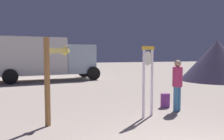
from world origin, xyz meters
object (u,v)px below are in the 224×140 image
at_px(backpack, 165,101).
at_px(person_near_clock, 177,83).
at_px(standing_clock, 148,73).
at_px(dome_tent, 217,61).
at_px(box_truck_near, 39,57).
at_px(arrow_sign, 56,67).

bearing_deg(backpack, person_near_clock, -79.29).
relative_size(standing_clock, dome_tent, 0.43).
bearing_deg(dome_tent, box_truck_near, 164.28).
bearing_deg(standing_clock, arrow_sign, 177.45).
bearing_deg(arrow_sign, person_near_clock, 3.63).
xyz_separation_m(arrow_sign, box_truck_near, (-0.58, 9.98, 0.08)).
bearing_deg(box_truck_near, backpack, -65.13).
bearing_deg(arrow_sign, box_truck_near, 93.32).
height_order(arrow_sign, box_truck_near, box_truck_near).
height_order(arrow_sign, backpack, arrow_sign).
height_order(standing_clock, dome_tent, dome_tent).
height_order(standing_clock, arrow_sign, arrow_sign).
distance_m(arrow_sign, backpack, 3.96).
height_order(backpack, dome_tent, dome_tent).
relative_size(arrow_sign, dome_tent, 0.48).
relative_size(standing_clock, person_near_clock, 1.26).
xyz_separation_m(standing_clock, backpack, (1.09, 0.93, -1.04)).
bearing_deg(arrow_sign, backpack, 12.45).
bearing_deg(backpack, arrow_sign, -167.55).
distance_m(arrow_sign, box_truck_near, 9.99).
relative_size(backpack, dome_tent, 0.10).
height_order(backpack, box_truck_near, box_truck_near).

